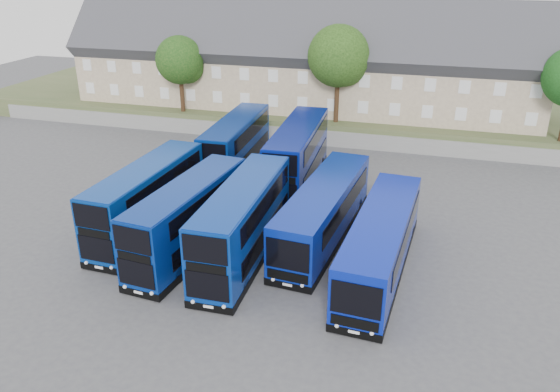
{
  "coord_description": "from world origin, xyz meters",
  "views": [
    {
      "loc": [
        11.01,
        -25.52,
        16.88
      ],
      "look_at": [
        1.85,
        6.34,
        2.2
      ],
      "focal_mm": 35.0,
      "sensor_mm": 36.0,
      "label": 1
    }
  ],
  "objects": [
    {
      "name": "ground",
      "position": [
        0.0,
        0.0,
        0.0
      ],
      "size": [
        120.0,
        120.0,
        0.0
      ],
      "primitive_type": "plane",
      "color": "#47484C",
      "rests_on": "ground"
    },
    {
      "name": "retaining_wall",
      "position": [
        0.0,
        24.0,
        0.75
      ],
      "size": [
        70.0,
        0.4,
        1.5
      ],
      "primitive_type": "cube",
      "color": "slate",
      "rests_on": "ground"
    },
    {
      "name": "earth_bank",
      "position": [
        0.0,
        34.0,
        1.0
      ],
      "size": [
        80.0,
        20.0,
        2.0
      ],
      "primitive_type": "cube",
      "color": "#45542F",
      "rests_on": "ground"
    },
    {
      "name": "terrace_row",
      "position": [
        -3.0,
        30.0,
        6.6
      ],
      "size": [
        48.0,
        10.4,
        11.2
      ],
      "color": "tan",
      "rests_on": "earth_bank"
    },
    {
      "name": "dd_front_left",
      "position": [
        -6.25,
        3.21,
        2.21
      ],
      "size": [
        3.09,
        11.43,
        4.5
      ],
      "rotation": [
        0.0,
        0.0,
        -0.04
      ],
      "color": "navy",
      "rests_on": "ground"
    },
    {
      "name": "dd_front_mid",
      "position": [
        -2.49,
        1.43,
        2.17
      ],
      "size": [
        3.61,
        11.3,
        4.42
      ],
      "rotation": [
        0.0,
        0.0,
        -0.1
      ],
      "color": "navy",
      "rests_on": "ground"
    },
    {
      "name": "dd_front_right",
      "position": [
        0.97,
        1.56,
        2.28
      ],
      "size": [
        2.88,
        11.7,
        4.63
      ],
      "rotation": [
        0.0,
        0.0,
        0.02
      ],
      "color": "navy",
      "rests_on": "ground"
    },
    {
      "name": "dd_rear_left",
      "position": [
        -4.41,
        14.87,
        2.24
      ],
      "size": [
        3.03,
        11.54,
        4.55
      ],
      "rotation": [
        0.0,
        0.0,
        0.04
      ],
      "color": "navy",
      "rests_on": "ground"
    },
    {
      "name": "dd_rear_right",
      "position": [
        1.18,
        13.7,
        2.37
      ],
      "size": [
        3.3,
        12.23,
        4.82
      ],
      "rotation": [
        0.0,
        0.0,
        0.04
      ],
      "color": "navy",
      "rests_on": "ground"
    },
    {
      "name": "coach_east_a",
      "position": [
        5.0,
        5.43,
        1.78
      ],
      "size": [
        3.94,
        13.47,
        3.63
      ],
      "rotation": [
        0.0,
        0.0,
        -0.09
      ],
      "color": "#082198",
      "rests_on": "ground"
    },
    {
      "name": "coach_east_b",
      "position": [
        8.98,
        2.3,
        1.76
      ],
      "size": [
        3.6,
        13.27,
        3.59
      ],
      "rotation": [
        0.0,
        0.0,
        -0.07
      ],
      "color": "#081DA4",
      "rests_on": "ground"
    },
    {
      "name": "tree_west",
      "position": [
        -13.85,
        25.1,
        7.05
      ],
      "size": [
        4.8,
        4.8,
        7.65
      ],
      "color": "#382314",
      "rests_on": "earth_bank"
    },
    {
      "name": "tree_mid",
      "position": [
        2.15,
        25.6,
        8.07
      ],
      "size": [
        5.76,
        5.76,
        9.18
      ],
      "color": "#382314",
      "rests_on": "earth_bank"
    }
  ]
}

